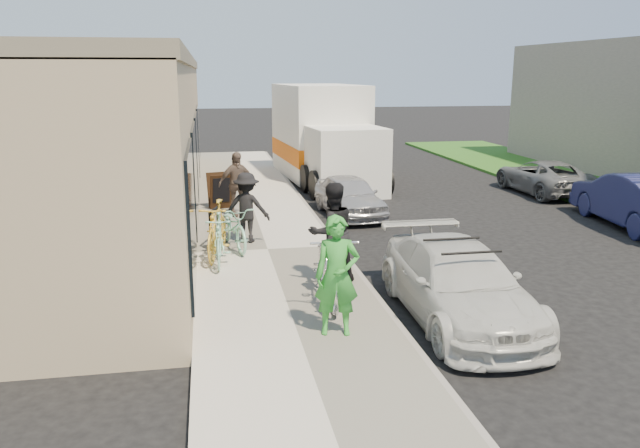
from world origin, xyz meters
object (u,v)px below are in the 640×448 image
cruiser_bike_c (217,230)px  bystander_b (237,184)px  man_standing (332,232)px  sedan_white (458,283)px  bystander_a (247,208)px  far_car_blue (636,200)px  tandem_bike (329,266)px  woman_rider (337,276)px  bike_rack (214,224)px  sandwich_board (220,191)px  sedan_silver (350,196)px  cruiser_bike_a (219,239)px  moving_truck (324,139)px  far_car_gray (543,177)px  cruiser_bike_b (234,227)px

cruiser_bike_c → bystander_b: 3.79m
man_standing → sedan_white: bearing=121.5°
man_standing → bystander_a: bearing=-77.7°
sedan_white → far_car_blue: bearing=36.9°
tandem_bike → woman_rider: 1.45m
bike_rack → tandem_bike: bearing=-62.7°
sandwich_board → tandem_bike: 7.70m
sedan_silver → cruiser_bike_a: 5.60m
sandwich_board → cruiser_bike_c: 4.73m
cruiser_bike_a → moving_truck: bearing=71.2°
moving_truck → far_car_gray: size_ratio=1.82×
far_car_gray → cruiser_bike_a: (-10.52, -6.36, 0.11)m
moving_truck → tandem_bike: moving_truck is taller
moving_truck → cruiser_bike_a: moving_truck is taller
bystander_b → bike_rack: bearing=-121.3°
cruiser_bike_b → cruiser_bike_c: (-0.36, -0.59, 0.10)m
far_car_gray → man_standing: 11.58m
far_car_gray → bystander_b: (-9.96, -2.16, 0.45)m
cruiser_bike_b → bystander_b: (0.23, 3.15, 0.37)m
sedan_white → cruiser_bike_c: (-3.68, 3.67, 0.12)m
woman_rider → cruiser_bike_b: woman_rider is taller
bystander_b → moving_truck: bearing=40.4°
sandwich_board → sedan_silver: 3.60m
sandwich_board → cruiser_bike_b: 4.14m
cruiser_bike_b → sandwich_board: bearing=79.1°
tandem_bike → bystander_a: 4.01m
far_car_gray → tandem_bike: 12.35m
woman_rider → man_standing: man_standing is taller
far_car_gray → cruiser_bike_c: size_ratio=2.07×
tandem_bike → cruiser_bike_a: tandem_bike is taller
sandwich_board → sedan_white: size_ratio=0.23×
far_car_gray → bystander_b: bystander_b is taller
far_car_blue → man_standing: size_ratio=2.37×
tandem_bike → sandwich_board: bearing=105.3°
far_car_blue → woman_rider: 10.46m
far_car_gray → bystander_b: size_ratio=2.32×
tandem_bike → far_car_blue: bearing=28.5°
far_car_gray → cruiser_bike_c: (-10.55, -5.90, 0.17)m
sandwich_board → bystander_a: bearing=-94.7°
woman_rider → man_standing: (0.39, 2.32, 0.03)m
moving_truck → man_standing: 11.66m
sedan_white → sedan_silver: bearing=91.1°
bike_rack → bystander_a: size_ratio=0.55×
sedan_silver → woman_rider: 8.29m
man_standing → cruiser_bike_c: 2.78m
bike_rack → sedan_silver: sedan_silver is taller
bike_rack → tandem_bike: tandem_bike is taller
bike_rack → bystander_a: (0.73, 0.31, 0.27)m
man_standing → tandem_bike: bearing=64.4°
sedan_silver → bystander_a: bearing=-142.9°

